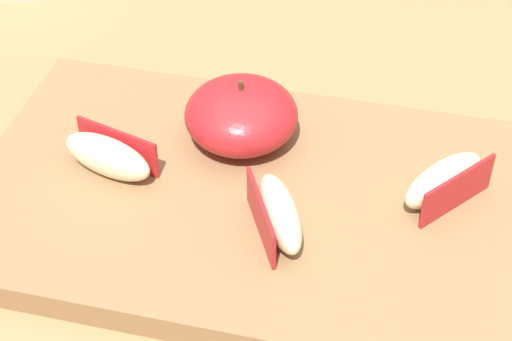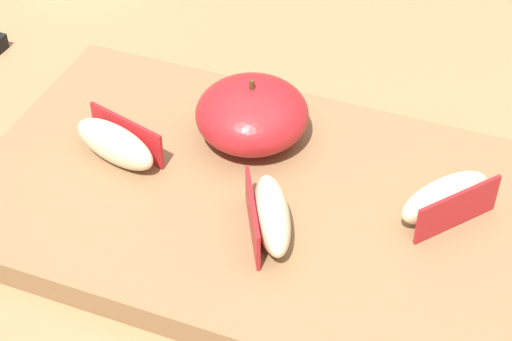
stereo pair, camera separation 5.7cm
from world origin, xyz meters
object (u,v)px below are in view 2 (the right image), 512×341
at_px(cutting_board, 256,203).
at_px(apple_wedge_front, 446,198).
at_px(apple_wedge_middle, 270,215).
at_px(apple_half_skin_up, 252,114).
at_px(apple_wedge_near_knife, 116,143).

height_order(cutting_board, apple_wedge_front, apple_wedge_front).
bearing_deg(apple_wedge_middle, cutting_board, 124.72).
relative_size(cutting_board, apple_half_skin_up, 4.81).
relative_size(cutting_board, apple_wedge_front, 5.75).
height_order(apple_half_skin_up, apple_wedge_near_knife, apple_half_skin_up).
relative_size(apple_wedge_near_knife, apple_wedge_front, 1.07).
relative_size(cutting_board, apple_wedge_middle, 5.47).
xyz_separation_m(apple_half_skin_up, apple_wedge_near_knife, (-0.08, -0.06, -0.01)).
height_order(cutting_board, apple_wedge_middle, apple_wedge_middle).
bearing_deg(apple_wedge_front, cutting_board, -169.03).
relative_size(apple_half_skin_up, apple_wedge_near_knife, 1.12).
bearing_deg(apple_half_skin_up, cutting_board, -65.98).
height_order(apple_wedge_near_knife, apple_wedge_front, same).
distance_m(apple_wedge_middle, apple_wedge_front, 0.12).
height_order(apple_wedge_near_knife, apple_wedge_middle, same).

